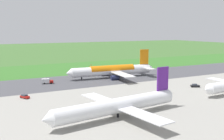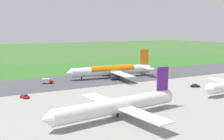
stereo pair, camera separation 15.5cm
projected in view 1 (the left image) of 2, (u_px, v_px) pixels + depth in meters
name	position (u px, v px, depth m)	size (l,w,h in m)	color
ground_plane	(97.00, 79.00, 155.90)	(800.00, 800.00, 0.00)	#3D662D
runway_asphalt	(97.00, 79.00, 155.89)	(600.00, 38.02, 0.06)	#47474C
apron_concrete	(172.00, 107.00, 100.13)	(440.00, 110.00, 0.05)	gray
grass_verge_foreground	(74.00, 70.00, 189.42)	(600.00, 80.00, 0.04)	#346B27
airliner_main	(113.00, 70.00, 159.78)	(54.15, 44.35, 15.88)	white
airliner_parked_mid	(119.00, 105.00, 88.12)	(50.67, 41.59, 14.80)	white
service_truck_baggage	(47.00, 81.00, 142.41)	(6.16, 3.53, 2.65)	#B21914
service_car_followme	(25.00, 96.00, 112.57)	(3.50, 4.56, 1.62)	#B21914
service_car_ops	(195.00, 86.00, 134.02)	(4.55, 3.61, 1.62)	black
no_stopping_sign	(91.00, 66.00, 200.25)	(0.60, 0.10, 2.39)	slate
traffic_cone_orange	(83.00, 68.00, 196.30)	(0.40, 0.40, 0.55)	orange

